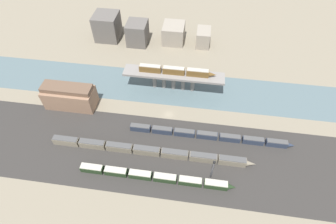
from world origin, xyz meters
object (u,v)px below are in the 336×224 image
(train_on_bridge, at_px, (176,71))
(train_yard_near, at_px, (156,177))
(train_yard_far, at_px, (209,136))
(warehouse_building, at_px, (70,96))
(signal_tower, at_px, (212,170))
(train_yard_mid, at_px, (150,151))

(train_on_bridge, height_order, train_yard_near, train_on_bridge)
(train_yard_near, bearing_deg, train_yard_far, 48.46)
(train_yard_near, bearing_deg, warehouse_building, 144.77)
(train_on_bridge, height_order, warehouse_building, train_on_bridge)
(train_yard_far, xyz_separation_m, signal_tower, (1.42, -20.68, 4.90))
(train_yard_mid, distance_m, train_yard_far, 29.54)
(train_on_bridge, relative_size, signal_tower, 3.14)
(train_on_bridge, relative_size, warehouse_building, 1.58)
(train_on_bridge, bearing_deg, train_yard_far, -57.60)
(train_yard_near, height_order, train_yard_far, train_yard_far)
(warehouse_building, bearing_deg, train_yard_mid, -27.51)
(train_on_bridge, bearing_deg, warehouse_building, -159.34)
(signal_tower, bearing_deg, train_yard_mid, 164.02)
(train_yard_near, distance_m, train_yard_far, 32.98)
(train_yard_near, relative_size, warehouse_building, 2.57)
(train_on_bridge, distance_m, signal_tower, 57.00)
(train_on_bridge, distance_m, train_yard_far, 39.19)
(train_yard_mid, xyz_separation_m, train_yard_far, (26.71, 12.63, -0.30))
(train_yard_far, relative_size, signal_tower, 5.94)
(train_yard_near, distance_m, warehouse_building, 63.18)
(train_yard_far, distance_m, warehouse_building, 74.40)
(train_on_bridge, distance_m, train_yard_near, 57.53)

